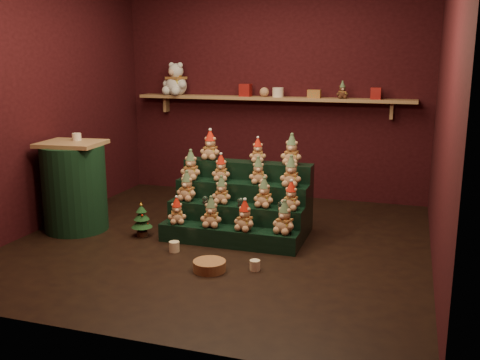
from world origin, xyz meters
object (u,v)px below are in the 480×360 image
(riser_tier_front, at_px, (228,237))
(wicker_basket, at_px, (209,266))
(snow_globe_b, at_px, (241,202))
(side_table, at_px, (74,187))
(mug_right, at_px, (255,265))
(mini_christmas_tree, at_px, (142,219))
(white_bear, at_px, (176,75))
(brown_bear, at_px, (342,90))
(snow_globe_a, at_px, (205,200))
(snow_globe_c, at_px, (281,206))
(mug_left, at_px, (174,247))

(riser_tier_front, height_order, wicker_basket, riser_tier_front)
(riser_tier_front, bearing_deg, snow_globe_b, 63.05)
(side_table, bearing_deg, wicker_basket, -25.36)
(mug_right, bearing_deg, snow_globe_b, 116.95)
(snow_globe_b, distance_m, mini_christmas_tree, 1.06)
(riser_tier_front, height_order, white_bear, white_bear)
(riser_tier_front, xyz_separation_m, brown_bear, (0.81, 1.93, 1.33))
(mini_christmas_tree, bearing_deg, snow_globe_a, 14.35)
(snow_globe_c, distance_m, mug_right, 0.78)
(snow_globe_a, relative_size, snow_globe_c, 0.90)
(snow_globe_b, bearing_deg, mug_left, -136.66)
(snow_globe_c, relative_size, wicker_basket, 0.31)
(wicker_basket, bearing_deg, snow_globe_c, 62.15)
(snow_globe_b, xyz_separation_m, mug_left, (-0.51, -0.48, -0.36))
(mug_right, bearing_deg, wicker_basket, -160.55)
(riser_tier_front, xyz_separation_m, wicker_basket, (0.06, -0.66, -0.05))
(snow_globe_a, relative_size, mug_right, 0.89)
(brown_bear, bearing_deg, mug_right, -115.58)
(snow_globe_b, distance_m, white_bear, 2.59)
(wicker_basket, bearing_deg, snow_globe_a, 113.56)
(mini_christmas_tree, bearing_deg, brown_bear, 47.84)
(mini_christmas_tree, height_order, mug_left, mini_christmas_tree)
(side_table, distance_m, mini_christmas_tree, 0.83)
(snow_globe_a, height_order, brown_bear, brown_bear)
(side_table, bearing_deg, snow_globe_c, -0.86)
(snow_globe_a, relative_size, mug_left, 0.81)
(mug_left, bearing_deg, white_bear, 113.24)
(snow_globe_a, relative_size, snow_globe_b, 0.88)
(mini_christmas_tree, xyz_separation_m, mug_right, (1.37, -0.52, -0.13))
(snow_globe_a, distance_m, snow_globe_c, 0.79)
(mini_christmas_tree, relative_size, brown_bear, 1.81)
(snow_globe_c, height_order, brown_bear, brown_bear)
(snow_globe_c, height_order, wicker_basket, snow_globe_c)
(snow_globe_b, xyz_separation_m, mug_right, (0.35, -0.69, -0.36))
(side_table, xyz_separation_m, brown_bear, (2.53, 1.95, 0.95))
(mini_christmas_tree, distance_m, mug_right, 1.47)
(snow_globe_c, xyz_separation_m, side_table, (-2.21, -0.18, 0.07))
(snow_globe_b, height_order, side_table, side_table)
(snow_globe_a, bearing_deg, wicker_basket, -66.44)
(wicker_basket, distance_m, white_bear, 3.35)
(brown_bear, bearing_deg, snow_globe_b, -129.21)
(brown_bear, bearing_deg, snow_globe_c, -117.00)
(mini_christmas_tree, relative_size, wicker_basket, 1.29)
(snow_globe_a, distance_m, mini_christmas_tree, 0.70)
(mug_right, relative_size, white_bear, 0.17)
(mini_christmas_tree, xyz_separation_m, wicker_basket, (1.00, -0.66, -0.13))
(mini_christmas_tree, distance_m, mug_left, 0.61)
(riser_tier_front, distance_m, white_bear, 2.81)
(wicker_basket, bearing_deg, mug_right, 19.45)
(white_bear, bearing_deg, snow_globe_c, -25.85)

